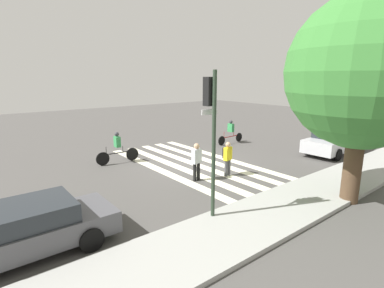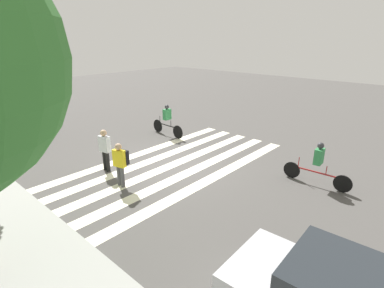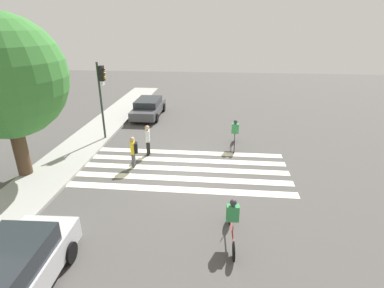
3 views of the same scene
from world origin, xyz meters
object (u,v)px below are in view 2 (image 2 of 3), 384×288
cyclist_near_curb (318,162)px  pedestrian_adult_blue_shirt (105,148)px  pedestrian_adult_yellow_jacket (121,161)px  cyclist_far_lane (167,119)px

cyclist_near_curb → pedestrian_adult_blue_shirt: bearing=30.7°
pedestrian_adult_yellow_jacket → cyclist_far_lane: bearing=-71.8°
cyclist_far_lane → cyclist_near_curb: bearing=-179.8°
cyclist_far_lane → pedestrian_adult_yellow_jacket: bearing=123.8°
pedestrian_adult_blue_shirt → pedestrian_adult_yellow_jacket: 1.54m
cyclist_near_curb → cyclist_far_lane: bearing=-5.5°
pedestrian_adult_yellow_jacket → cyclist_far_lane: cyclist_far_lane is taller
cyclist_far_lane → cyclist_near_curb: (-7.96, 0.38, -0.01)m
pedestrian_adult_blue_shirt → cyclist_near_curb: (-6.47, -4.28, -0.08)m
pedestrian_adult_blue_shirt → cyclist_far_lane: (1.49, -4.66, -0.07)m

